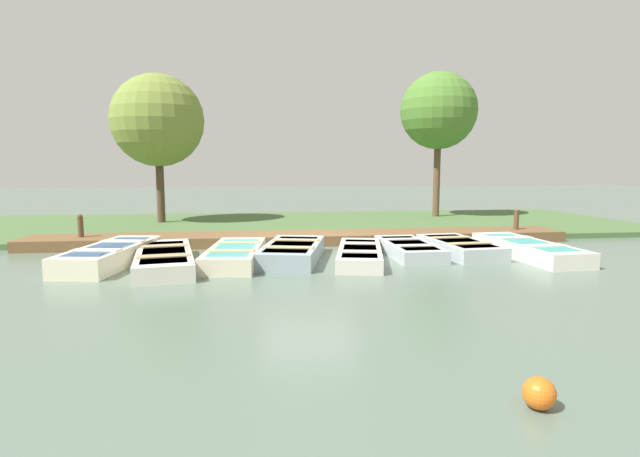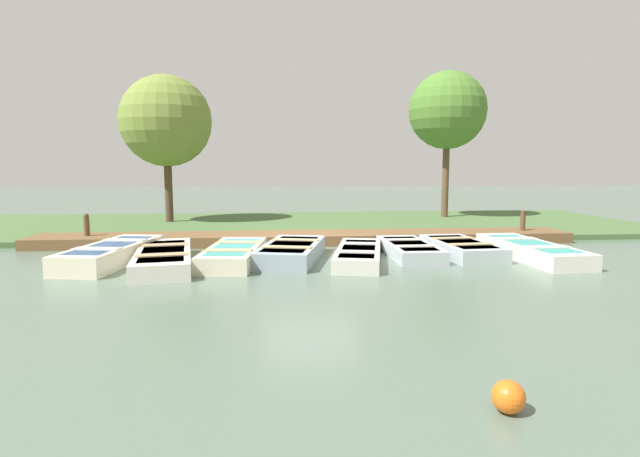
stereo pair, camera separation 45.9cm
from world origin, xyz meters
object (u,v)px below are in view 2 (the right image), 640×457
rowboat_7 (530,250)px  mooring_post_near (87,230)px  rowboat_2 (234,254)px  mooring_post_far (523,225)px  rowboat_0 (112,253)px  rowboat_4 (359,254)px  rowboat_3 (291,251)px  rowboat_1 (164,257)px  park_tree_left (448,111)px  buoy (508,397)px  rowboat_6 (461,248)px  park_tree_far_left (166,121)px  rowboat_5 (409,249)px

rowboat_7 → mooring_post_near: (-2.76, -11.02, 0.26)m
rowboat_2 → mooring_post_far: size_ratio=3.47×
rowboat_0 → rowboat_7: bearing=98.5°
rowboat_4 → rowboat_7: rowboat_7 is taller
rowboat_2 → rowboat_3: rowboat_3 is taller
mooring_post_near → rowboat_1: bearing=42.1°
mooring_post_far → park_tree_left: 6.54m
rowboat_7 → mooring_post_near: mooring_post_near is taller
mooring_post_near → rowboat_4: bearing=68.0°
rowboat_4 → park_tree_left: (-8.09, 4.82, 4.10)m
rowboat_0 → buoy: (7.34, 5.62, -0.07)m
rowboat_1 → rowboat_6: (-0.66, 6.90, -0.00)m
rowboat_2 → rowboat_6: 5.43m
rowboat_3 → rowboat_0: bearing=-76.7°
rowboat_0 → rowboat_2: bearing=96.8°
rowboat_2 → mooring_post_near: bearing=-116.5°
rowboat_0 → rowboat_6: 8.11m
rowboat_2 → rowboat_3: (-0.15, 1.29, 0.01)m
rowboat_0 → rowboat_7: rowboat_0 is taller
park_tree_far_left → park_tree_left: 10.52m
rowboat_0 → rowboat_4: size_ratio=1.05×
rowboat_1 → mooring_post_far: mooring_post_far is taller
buoy → rowboat_6: bearing=161.9°
mooring_post_near → mooring_post_far: size_ratio=1.00×
rowboat_4 → park_tree_far_left: park_tree_far_left is taller
rowboat_3 → rowboat_6: 4.13m
rowboat_3 → park_tree_far_left: 8.90m
park_tree_far_left → rowboat_5: bearing=46.0°
rowboat_2 → rowboat_5: (-0.45, 4.14, -0.03)m
mooring_post_near → park_tree_left: park_tree_left is taller
rowboat_3 → rowboat_5: (-0.30, 2.85, -0.04)m
rowboat_0 → park_tree_left: park_tree_left is taller
rowboat_5 → buoy: bearing=-8.8°
rowboat_1 → mooring_post_near: 3.93m
rowboat_1 → rowboat_2: rowboat_2 is taller
rowboat_6 → buoy: rowboat_6 is taller
rowboat_2 → mooring_post_near: size_ratio=3.47×
rowboat_1 → buoy: size_ratio=12.52×
rowboat_5 → rowboat_7: size_ratio=0.78×
rowboat_4 → park_tree_left: size_ratio=0.56×
rowboat_0 → rowboat_1: bearing=81.9°
park_tree_left → buoy: bearing=-17.3°
rowboat_1 → rowboat_5: 5.67m
rowboat_3 → park_tree_far_left: bearing=-136.3°
rowboat_0 → rowboat_2: size_ratio=1.10×
rowboat_6 → park_tree_left: 8.86m
mooring_post_near → buoy: bearing=35.5°
rowboat_2 → park_tree_far_left: 8.51m
rowboat_7 → rowboat_0: bearing=-94.1°
rowboat_6 → mooring_post_near: 9.79m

